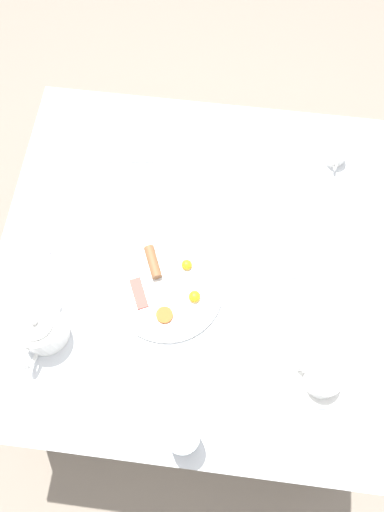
{
  "coord_description": "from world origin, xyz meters",
  "views": [
    {
      "loc": [
        0.51,
        0.06,
        2.0
      ],
      "look_at": [
        0.0,
        0.0,
        0.73
      ],
      "focal_mm": 35.0,
      "sensor_mm": 36.0,
      "label": 1
    }
  ],
  "objects": [
    {
      "name": "teacup_with_saucer_left",
      "position": [
        0.29,
        0.36,
        0.74
      ],
      "size": [
        0.13,
        0.13,
        0.06
      ],
      "color": "white",
      "rests_on": "table"
    },
    {
      "name": "napkin_folded",
      "position": [
        -0.33,
        -0.24,
        0.71
      ],
      "size": [
        0.12,
        0.18,
        0.01
      ],
      "rotation": [
        0.0,
        0.0,
        4.84
      ],
      "color": "white",
      "rests_on": "table"
    },
    {
      "name": "knife_by_plate",
      "position": [
        0.02,
        0.23,
        0.71
      ],
      "size": [
        0.04,
        0.21,
        0.0
      ],
      "rotation": [
        0.0,
        0.0,
        3.28
      ],
      "color": "silver",
      "rests_on": "table"
    },
    {
      "name": "breakfast_plate",
      "position": [
        0.09,
        -0.05,
        0.72
      ],
      "size": [
        0.3,
        0.3,
        0.04
      ],
      "color": "white",
      "rests_on": "table"
    },
    {
      "name": "fork_by_plate",
      "position": [
        -0.38,
        0.04,
        0.71
      ],
      "size": [
        0.16,
        0.12,
        0.0
      ],
      "rotation": [
        0.0,
        0.0,
        5.34
      ],
      "color": "silver",
      "rests_on": "table"
    },
    {
      "name": "ground_plane",
      "position": [
        0.0,
        0.0,
        0.0
      ],
      "size": [
        8.0,
        8.0,
        0.0
      ],
      "primitive_type": "plane",
      "color": "gray"
    },
    {
      "name": "creamer_jug",
      "position": [
        -0.37,
        0.39,
        0.74
      ],
      "size": [
        0.08,
        0.06,
        0.06
      ],
      "color": "white",
      "rests_on": "table"
    },
    {
      "name": "spoon_for_tea",
      "position": [
        -0.19,
        0.18,
        0.71
      ],
      "size": [
        0.11,
        0.13,
        0.0
      ],
      "rotation": [
        0.0,
        0.0,
        2.43
      ],
      "color": "silver",
      "rests_on": "table"
    },
    {
      "name": "fork_spare",
      "position": [
        -0.05,
        -0.4,
        0.71
      ],
      "size": [
        0.18,
        0.02,
        0.0
      ],
      "rotation": [
        0.0,
        0.0,
        4.66
      ],
      "color": "silver",
      "rests_on": "table"
    },
    {
      "name": "water_glass_tall",
      "position": [
        0.47,
        0.04,
        0.78
      ],
      "size": [
        0.08,
        0.08,
        0.13
      ],
      "color": "white",
      "rests_on": "table"
    },
    {
      "name": "teapot_near",
      "position": [
        0.26,
        -0.35,
        0.76
      ],
      "size": [
        0.21,
        0.12,
        0.13
      ],
      "rotation": [
        0.0,
        0.0,
        3.0
      ],
      "color": "white",
      "rests_on": "table"
    },
    {
      "name": "table",
      "position": [
        0.0,
        0.0,
        0.65
      ],
      "size": [
        1.08,
        1.09,
        0.71
      ],
      "color": "silver",
      "rests_on": "ground_plane"
    }
  ]
}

